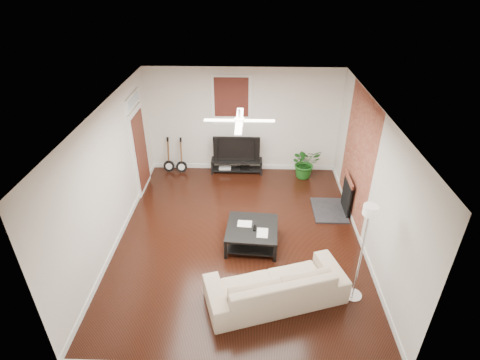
{
  "coord_description": "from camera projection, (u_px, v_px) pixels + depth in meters",
  "views": [
    {
      "loc": [
        0.21,
        -6.25,
        5.07
      ],
      "look_at": [
        0.0,
        0.4,
        1.15
      ],
      "focal_mm": 28.3,
      "sensor_mm": 36.0,
      "label": 1
    }
  ],
  "objects": [
    {
      "name": "door_left",
      "position": [
        139.0,
        143.0,
        9.04
      ],
      "size": [
        0.08,
        1.0,
        2.5
      ],
      "primitive_type": "cube",
      "color": "white",
      "rests_on": "wall_left"
    },
    {
      "name": "window_back",
      "position": [
        231.0,
        101.0,
        9.54
      ],
      "size": [
        1.0,
        0.06,
        1.3
      ],
      "primitive_type": "cube",
      "color": "#3E1211",
      "rests_on": "wall_back"
    },
    {
      "name": "tv",
      "position": [
        237.0,
        147.0,
        10.01
      ],
      "size": [
        1.22,
        0.16,
        0.71
      ],
      "primitive_type": "imported",
      "color": "black",
      "rests_on": "tv_stand"
    },
    {
      "name": "tv_stand",
      "position": [
        237.0,
        166.0,
        10.27
      ],
      "size": [
        1.37,
        0.36,
        0.38
      ],
      "primitive_type": "cube",
      "color": "black",
      "rests_on": "floor"
    },
    {
      "name": "fireplace",
      "position": [
        338.0,
        194.0,
        8.53
      ],
      "size": [
        0.8,
        1.1,
        0.92
      ],
      "primitive_type": "cube",
      "color": "black",
      "rests_on": "floor"
    },
    {
      "name": "brick_accent",
      "position": [
        357.0,
        158.0,
        8.05
      ],
      "size": [
        0.02,
        2.2,
        2.8
      ],
      "primitive_type": "cube",
      "color": "brown",
      "rests_on": "floor"
    },
    {
      "name": "guitar_right",
      "position": [
        181.0,
        156.0,
        10.11
      ],
      "size": [
        0.31,
        0.22,
        0.97
      ],
      "primitive_type": null,
      "rotation": [
        0.0,
        0.0,
        0.04
      ],
      "color": "black",
      "rests_on": "floor"
    },
    {
      "name": "coffee_table",
      "position": [
        252.0,
        235.0,
        7.66
      ],
      "size": [
        1.08,
        1.08,
        0.43
      ],
      "primitive_type": "cube",
      "rotation": [
        0.0,
        0.0,
        -0.07
      ],
      "color": "black",
      "rests_on": "floor"
    },
    {
      "name": "guitar_left",
      "position": [
        168.0,
        156.0,
        10.14
      ],
      "size": [
        0.31,
        0.23,
        0.97
      ],
      "primitive_type": null,
      "rotation": [
        0.0,
        0.0,
        -0.06
      ],
      "color": "black",
      "rests_on": "floor"
    },
    {
      "name": "floor_lamp",
      "position": [
        361.0,
        254.0,
        6.09
      ],
      "size": [
        0.39,
        0.39,
        1.91
      ],
      "primitive_type": null,
      "rotation": [
        0.0,
        0.0,
        0.31
      ],
      "color": "white",
      "rests_on": "floor"
    },
    {
      "name": "ceiling_fan",
      "position": [
        239.0,
        121.0,
        6.65
      ],
      "size": [
        1.24,
        1.24,
        0.32
      ],
      "primitive_type": null,
      "color": "white",
      "rests_on": "ceiling"
    },
    {
      "name": "sofa",
      "position": [
        276.0,
        284.0,
        6.35
      ],
      "size": [
        2.5,
        1.57,
        0.68
      ],
      "primitive_type": "imported",
      "rotation": [
        0.0,
        0.0,
        3.45
      ],
      "color": "#BCAC8D",
      "rests_on": "floor"
    },
    {
      "name": "room",
      "position": [
        239.0,
        179.0,
        7.26
      ],
      "size": [
        5.01,
        6.01,
        2.81
      ],
      "color": "black",
      "rests_on": "ground"
    },
    {
      "name": "potted_plant",
      "position": [
        305.0,
        163.0,
        9.94
      ],
      "size": [
        0.89,
        0.82,
        0.83
      ],
      "primitive_type": "imported",
      "rotation": [
        0.0,
        0.0,
        0.26
      ],
      "color": "#1B5D1A",
      "rests_on": "floor"
    }
  ]
}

